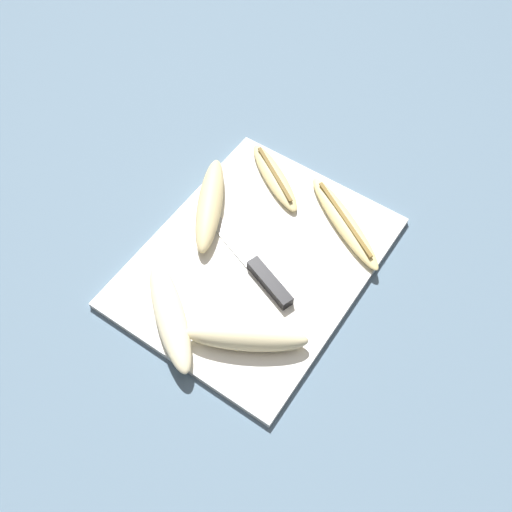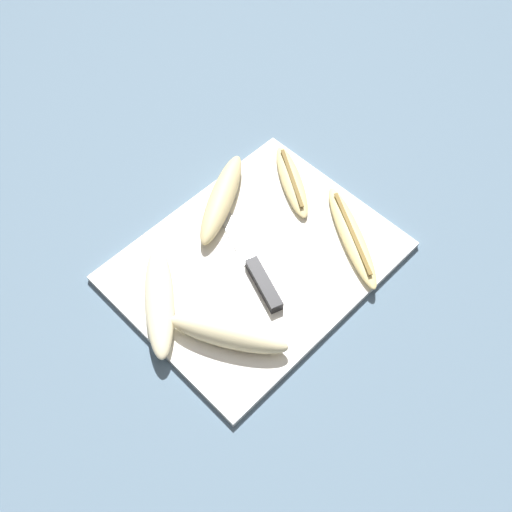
# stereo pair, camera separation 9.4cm
# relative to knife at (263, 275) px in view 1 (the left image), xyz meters

# --- Properties ---
(ground_plane) EXTENTS (4.00, 4.00, 0.00)m
(ground_plane) POSITION_rel_knife_xyz_m (0.02, 0.03, -0.02)
(ground_plane) COLOR slate
(cutting_board) EXTENTS (0.42, 0.33, 0.01)m
(cutting_board) POSITION_rel_knife_xyz_m (0.02, 0.03, -0.01)
(cutting_board) COLOR white
(cutting_board) RESTS_ON ground_plane
(knife) EXTENTS (0.09, 0.20, 0.02)m
(knife) POSITION_rel_knife_xyz_m (0.00, 0.00, 0.00)
(knife) COLOR black
(knife) RESTS_ON cutting_board
(banana_spotted_left) EXTENTS (0.12, 0.16, 0.02)m
(banana_spotted_left) POSITION_rel_knife_xyz_m (0.17, 0.09, 0.00)
(banana_spotted_left) COLOR #DBC684
(banana_spotted_left) RESTS_ON cutting_board
(banana_cream_curved) EXTENTS (0.13, 0.17, 0.04)m
(banana_cream_curved) POSITION_rel_knife_xyz_m (-0.10, -0.04, 0.01)
(banana_cream_curved) COLOR beige
(banana_cream_curved) RESTS_ON cutting_board
(banana_bright_far) EXTENTS (0.15, 0.18, 0.03)m
(banana_bright_far) POSITION_rel_knife_xyz_m (-0.14, 0.07, 0.01)
(banana_bright_far) COLOR beige
(banana_bright_far) RESTS_ON cutting_board
(banana_golden_short) EXTENTS (0.13, 0.20, 0.02)m
(banana_golden_short) POSITION_rel_knife_xyz_m (0.16, -0.05, 0.00)
(banana_golden_short) COLOR #EDD689
(banana_golden_short) RESTS_ON cutting_board
(banana_mellow_near) EXTENTS (0.19, 0.13, 0.03)m
(banana_mellow_near) POSITION_rel_knife_xyz_m (0.06, 0.15, 0.01)
(banana_mellow_near) COLOR beige
(banana_mellow_near) RESTS_ON cutting_board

